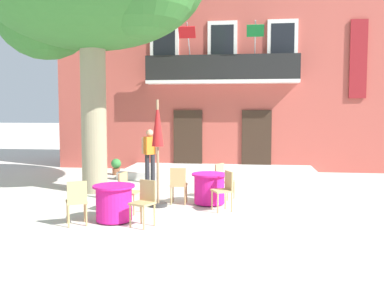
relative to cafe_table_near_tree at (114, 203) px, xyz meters
name	(u,v)px	position (x,y,z in m)	size (l,w,h in m)	color
ground_plane	(233,197)	(2.35, 2.80, -0.39)	(120.00, 120.00, 0.00)	beige
building_facade	(225,76)	(1.73, 9.78, 3.36)	(13.00, 5.09, 7.50)	#B24C42
entrance_step_platform	(219,172)	(1.73, 6.45, -0.27)	(6.61, 2.69, 0.25)	silver
cafe_table_near_tree	(114,203)	(0.00, 0.00, 0.00)	(0.86, 0.86, 0.76)	#DB1984
cafe_chair_near_tree_0	(145,200)	(0.71, -0.25, 0.14)	(0.53, 0.53, 0.91)	tan
cafe_chair_near_tree_1	(127,190)	(0.06, 0.75, 0.14)	(0.47, 0.47, 0.91)	tan
cafe_chair_near_tree_2	(77,200)	(-0.63, -0.41, 0.14)	(0.54, 0.54, 0.91)	tan
cafe_table_middle	(209,188)	(1.80, 1.88, 0.00)	(0.86, 0.86, 0.76)	#DB1984
cafe_chair_middle_0	(223,179)	(2.09, 2.58, 0.14)	(0.54, 0.54, 0.91)	tan
cafe_chair_middle_1	(178,183)	(1.06, 1.78, 0.14)	(0.42, 0.42, 0.91)	tan
cafe_chair_middle_2	(225,188)	(2.22, 1.25, 0.14)	(0.54, 0.54, 0.91)	tan
cafe_umbrella	(158,137)	(0.61, 1.49, 1.27)	(0.44, 0.44, 2.55)	#997A56
ground_planter_left	(116,166)	(-1.93, 6.19, -0.07)	(0.35, 0.35, 0.58)	#995638
pedestrian_near_entrance	(150,153)	(-0.34, 4.71, 0.57)	(0.53, 0.39, 1.70)	#232328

